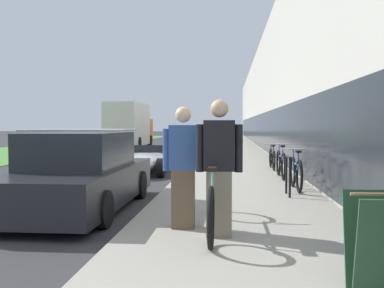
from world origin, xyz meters
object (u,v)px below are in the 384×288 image
at_px(parked_sedan_curbside, 80,175).
at_px(person_bystander, 183,167).
at_px(cruiser_bike_nearest, 296,173).
at_px(tandem_bicycle, 214,201).
at_px(moving_truck, 130,126).
at_px(cruiser_bike_farthest, 272,158).
at_px(vintage_roadster_curbside, 144,161).
at_px(bike_rack_hoop, 288,171).
at_px(sandwich_board_sign, 382,243).
at_px(cruiser_bike_middle, 281,164).
at_px(person_rider, 219,168).

bearing_deg(parked_sedan_curbside, person_bystander, -38.56).
height_order(cruiser_bike_nearest, parked_sedan_curbside, parked_sedan_curbside).
height_order(tandem_bicycle, person_bystander, person_bystander).
height_order(person_bystander, moving_truck, moving_truck).
relative_size(tandem_bicycle, parked_sedan_curbside, 0.60).
distance_m(cruiser_bike_farthest, moving_truck, 17.16).
bearing_deg(parked_sedan_curbside, cruiser_bike_nearest, 26.32).
relative_size(cruiser_bike_farthest, vintage_roadster_curbside, 0.44).
bearing_deg(person_bystander, cruiser_bike_farthest, 76.15).
bearing_deg(cruiser_bike_farthest, parked_sedan_curbside, -121.84).
bearing_deg(bike_rack_hoop, person_bystander, -122.17).
bearing_deg(moving_truck, person_bystander, -74.90).
xyz_separation_m(sandwich_board_sign, moving_truck, (-8.34, 25.75, 0.99)).
distance_m(person_bystander, bike_rack_hoop, 3.59).
height_order(bike_rack_hoop, cruiser_bike_nearest, cruiser_bike_nearest).
xyz_separation_m(tandem_bicycle, cruiser_bike_middle, (1.67, 6.19, -0.01)).
height_order(cruiser_bike_farthest, moving_truck, moving_truck).
bearing_deg(bike_rack_hoop, vintage_roadster_curbside, 129.60).
bearing_deg(person_bystander, cruiser_bike_nearest, 60.44).
distance_m(person_rider, cruiser_bike_farthest, 9.17).
relative_size(tandem_bicycle, cruiser_bike_farthest, 1.56).
bearing_deg(person_rider, sandwich_board_sign, -51.32).
bearing_deg(sandwich_board_sign, person_bystander, 131.56).
xyz_separation_m(person_rider, sandwich_board_sign, (1.48, -1.85, -0.47)).
bearing_deg(cruiser_bike_farthest, cruiser_bike_nearest, -89.12).
bearing_deg(cruiser_bike_middle, parked_sedan_curbside, -134.11).
height_order(cruiser_bike_nearest, cruiser_bike_middle, cruiser_bike_middle).
bearing_deg(tandem_bicycle, person_rider, -76.60).
distance_m(tandem_bicycle, person_rider, 0.63).
distance_m(tandem_bicycle, cruiser_bike_middle, 6.41).
bearing_deg(cruiser_bike_nearest, person_rider, -111.22).
bearing_deg(cruiser_bike_nearest, cruiser_bike_middle, 91.88).
xyz_separation_m(person_bystander, cruiser_bike_middle, (2.12, 6.12, -0.48)).
xyz_separation_m(cruiser_bike_nearest, moving_truck, (-8.53, 19.62, 1.05)).
bearing_deg(vintage_roadster_curbside, cruiser_bike_farthest, 8.05).
xyz_separation_m(tandem_bicycle, vintage_roadster_curbside, (-2.65, 8.06, -0.13)).
height_order(person_rider, cruiser_bike_middle, person_rider).
bearing_deg(vintage_roadster_curbside, sandwich_board_sign, -67.69).
distance_m(cruiser_bike_nearest, sandwich_board_sign, 6.13).
relative_size(person_rider, parked_sedan_curbside, 0.40).
height_order(bike_rack_hoop, vintage_roadster_curbside, bike_rack_hoop).
xyz_separation_m(person_bystander, vintage_roadster_curbside, (-2.20, 7.99, -0.61)).
xyz_separation_m(person_rider, parked_sedan_curbside, (-2.68, 2.13, -0.37)).
bearing_deg(cruiser_bike_middle, cruiser_bike_nearest, -88.12).
distance_m(cruiser_bike_middle, moving_truck, 19.34).
bearing_deg(parked_sedan_curbside, bike_rack_hoop, 17.90).
relative_size(bike_rack_hoop, vintage_roadster_curbside, 0.21).
bearing_deg(person_bystander, person_rider, -38.28).
distance_m(cruiser_bike_nearest, cruiser_bike_farthest, 4.73).
bearing_deg(cruiser_bike_middle, sandwich_board_sign, -90.76).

